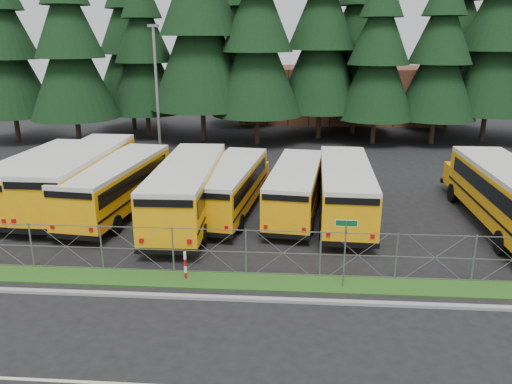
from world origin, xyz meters
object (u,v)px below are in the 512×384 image
bus_4 (233,188)px  striped_bollard (185,266)px  bus_1 (85,178)px  light_standard (157,94)px  bus_east (504,197)px  bus_2 (121,186)px  bus_3 (189,191)px  bus_6 (345,191)px  bus_5 (296,189)px  street_sign (346,239)px  bus_0 (42,180)px

bus_4 → striped_bollard: bus_4 is taller
bus_1 → light_standard: 9.23m
bus_east → striped_bollard: bus_east is taller
bus_1 → bus_2: size_ratio=1.11×
bus_east → light_standard: (-20.22, 9.93, 3.90)m
bus_3 → bus_6: bearing=6.2°
bus_2 → bus_4: size_ratio=1.07×
bus_5 → striped_bollard: (-4.44, -8.31, -0.75)m
bus_2 → bus_5: (9.65, 0.50, -0.11)m
bus_2 → bus_3: size_ratio=0.93×
bus_1 → bus_east: size_ratio=1.02×
light_standard → bus_east: bearing=-26.1°
striped_bollard → bus_5: bearing=61.9°
street_sign → light_standard: (-11.56, 17.08, 3.47)m
bus_6 → striped_bollard: 10.58m
bus_1 → bus_6: 14.65m
street_sign → bus_east: bearing=39.6°
bus_4 → bus_5: 3.50m
bus_4 → bus_2: bearing=-168.1°
bus_2 → bus_4: bearing=11.2°
bus_2 → light_standard: size_ratio=1.11×
bus_6 → striped_bollard: bus_6 is taller
bus_0 → bus_4: size_ratio=1.09×
bus_1 → bus_6: bus_1 is taller
bus_0 → bus_east: (24.94, -1.67, 0.10)m
bus_5 → bus_6: size_ratio=0.92×
bus_6 → bus_east: bearing=-4.3°
bus_6 → street_sign: (-0.78, -8.10, 0.56)m
bus_5 → bus_6: bearing=-3.2°
bus_2 → striped_bollard: size_ratio=9.34×
bus_1 → bus_6: (14.62, -0.92, -0.16)m
bus_0 → bus_2: bus_0 is taller
striped_bollard → bus_0: bearing=139.4°
striped_bollard → bus_east: bearing=24.9°
bus_6 → light_standard: (-12.34, 8.98, 4.03)m
bus_2 → street_sign: 14.01m
bus_2 → bus_3: (4.02, -0.95, 0.11)m
street_sign → bus_1: bearing=146.9°
light_standard → street_sign: bearing=-55.9°
bus_3 → bus_4: size_ratio=1.15×
bus_5 → street_sign: street_sign is taller
bus_0 → bus_5: 14.48m
bus_2 → street_sign: size_ratio=3.99×
bus_6 → bus_east: (7.88, -0.94, 0.12)m
bus_2 → street_sign: (11.45, -8.04, 0.56)m
bus_4 → bus_east: bearing=1.5°
bus_2 → bus_3: 4.13m
bus_0 → bus_6: size_ratio=1.02×
bus_2 → light_standard: light_standard is taller
bus_2 → bus_4: 6.17m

